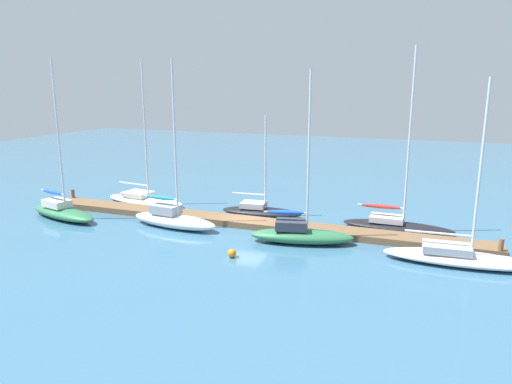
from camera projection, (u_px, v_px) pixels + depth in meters
name	position (u px, v px, depth m)	size (l,w,h in m)	color
ground_plane	(246.00, 225.00, 33.05)	(120.00, 120.00, 0.00)	#386684
dock_pier	(246.00, 222.00, 33.00)	(33.00, 1.92, 0.45)	brown
dock_piling_near_end	(73.00, 196.00, 39.22)	(0.28, 0.28, 1.17)	brown
dock_piling_far_end	(501.00, 249.00, 26.62)	(0.28, 0.28, 1.17)	brown
sailboat_0	(62.00, 210.00, 34.65)	(7.13, 3.48, 11.57)	#2D7047
sailboat_1	(144.00, 198.00, 38.96)	(7.90, 3.52, 11.51)	white
sailboat_2	(173.00, 218.00, 32.44)	(6.85, 2.44, 11.41)	white
sailboat_3	(260.00, 210.00, 35.31)	(6.33, 2.60, 7.60)	black
sailboat_4	(300.00, 233.00, 29.20)	(6.73, 3.27, 10.65)	#2D7047
sailboat_5	(396.00, 223.00, 31.65)	(7.40, 2.11, 12.18)	black
sailboat_6	(461.00, 256.00, 25.76)	(8.60, 2.63, 10.16)	white
mooring_buoy_orange	(232.00, 253.00, 26.83)	(0.51, 0.51, 0.51)	orange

